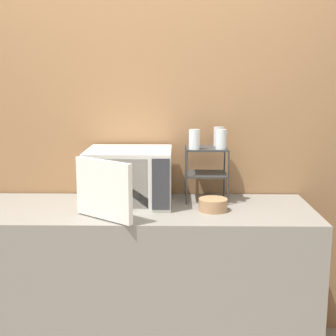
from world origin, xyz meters
name	(u,v)px	position (x,y,z in m)	size (l,w,h in m)	color
wall_back	(143,137)	(0.00, 0.71, 1.30)	(8.00, 0.06, 2.60)	#9E7047
counter	(140,284)	(0.00, 0.34, 0.47)	(2.00, 0.67, 0.94)	gray
microwave	(128,177)	(-0.07, 0.42, 1.10)	(0.51, 0.67, 0.32)	silver
dish_rack	(206,162)	(0.40, 0.52, 1.17)	(0.25, 0.23, 0.32)	#333333
glass_front_left	(194,139)	(0.32, 0.45, 1.32)	(0.06, 0.06, 0.12)	silver
glass_back_right	(219,136)	(0.47, 0.59, 1.32)	(0.06, 0.06, 0.12)	silver
glass_front_right	(221,139)	(0.47, 0.45, 1.32)	(0.06, 0.06, 0.12)	silver
bowl	(213,205)	(0.42, 0.29, 0.97)	(0.16, 0.16, 0.07)	#AD7F56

